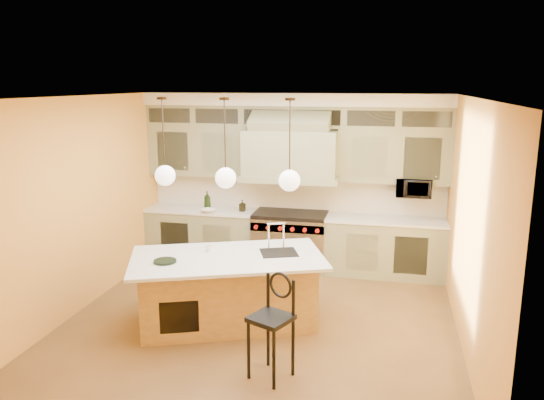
% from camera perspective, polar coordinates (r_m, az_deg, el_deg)
% --- Properties ---
extents(floor, '(5.00, 5.00, 0.00)m').
position_cam_1_polar(floor, '(7.12, -1.34, -13.01)').
color(floor, brown).
rests_on(floor, ground).
extents(ceiling, '(5.00, 5.00, 0.00)m').
position_cam_1_polar(ceiling, '(6.42, -1.48, 11.01)').
color(ceiling, white).
rests_on(ceiling, wall_back).
extents(wall_back, '(5.00, 0.00, 5.00)m').
position_cam_1_polar(wall_back, '(9.01, 2.44, 2.19)').
color(wall_back, gold).
rests_on(wall_back, ground).
extents(wall_front, '(5.00, 0.00, 5.00)m').
position_cam_1_polar(wall_front, '(4.36, -9.49, -9.52)').
color(wall_front, gold).
rests_on(wall_front, ground).
extents(wall_left, '(0.00, 5.00, 5.00)m').
position_cam_1_polar(wall_left, '(7.61, -19.99, -0.52)').
color(wall_left, gold).
rests_on(wall_left, ground).
extents(wall_right, '(0.00, 5.00, 5.00)m').
position_cam_1_polar(wall_right, '(6.50, 20.52, -2.71)').
color(wall_right, gold).
rests_on(wall_right, ground).
extents(back_cabinetry, '(5.00, 0.77, 2.90)m').
position_cam_1_polar(back_cabinetry, '(8.76, 2.13, 1.75)').
color(back_cabinetry, gray).
rests_on(back_cabinetry, floor).
extents(range, '(1.20, 0.74, 0.96)m').
position_cam_1_polar(range, '(8.90, 1.98, -4.33)').
color(range, silver).
rests_on(range, floor).
extents(kitchen_island, '(2.71, 2.07, 1.35)m').
position_cam_1_polar(kitchen_island, '(6.95, -4.73, -9.46)').
color(kitchen_island, olive).
rests_on(kitchen_island, floor).
extents(counter_stool, '(0.52, 0.52, 1.13)m').
position_cam_1_polar(counter_stool, '(5.69, 0.07, -12.77)').
color(counter_stool, black).
rests_on(counter_stool, floor).
extents(microwave, '(0.54, 0.37, 0.30)m').
position_cam_1_polar(microwave, '(8.64, 14.98, 1.31)').
color(microwave, black).
rests_on(microwave, back_cabinetry).
extents(oil_bottle_a, '(0.13, 0.13, 0.31)m').
position_cam_1_polar(oil_bottle_a, '(9.12, -6.98, -0.03)').
color(oil_bottle_a, black).
rests_on(oil_bottle_a, back_cabinetry).
extents(oil_bottle_b, '(0.10, 0.10, 0.20)m').
position_cam_1_polar(oil_bottle_b, '(8.94, -3.21, -0.60)').
color(oil_bottle_b, black).
rests_on(oil_bottle_b, back_cabinetry).
extents(fruit_bowl, '(0.25, 0.25, 0.06)m').
position_cam_1_polar(fruit_bowl, '(8.91, -6.85, -1.17)').
color(fruit_bowl, silver).
rests_on(fruit_bowl, back_cabinetry).
extents(cup, '(0.10, 0.10, 0.09)m').
position_cam_1_polar(cup, '(6.95, -6.88, -5.20)').
color(cup, silver).
rests_on(cup, kitchen_island).
extents(pendant_left, '(0.26, 0.26, 1.11)m').
position_cam_1_polar(pendant_left, '(6.83, -11.43, 2.84)').
color(pendant_left, '#2D2319').
rests_on(pendant_left, ceiling).
extents(pendant_center, '(0.26, 0.26, 1.11)m').
position_cam_1_polar(pendant_center, '(6.55, -5.01, 2.63)').
color(pendant_center, '#2D2319').
rests_on(pendant_center, ceiling).
extents(pendant_right, '(0.26, 0.26, 1.11)m').
position_cam_1_polar(pendant_right, '(6.35, 1.89, 2.37)').
color(pendant_right, '#2D2319').
rests_on(pendant_right, ceiling).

